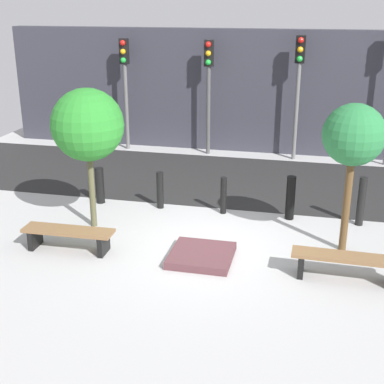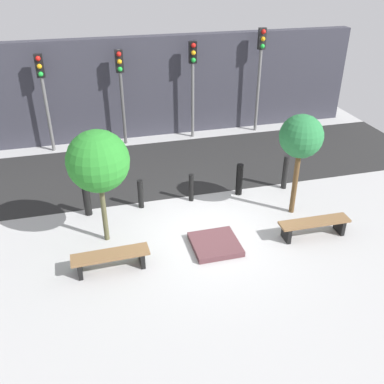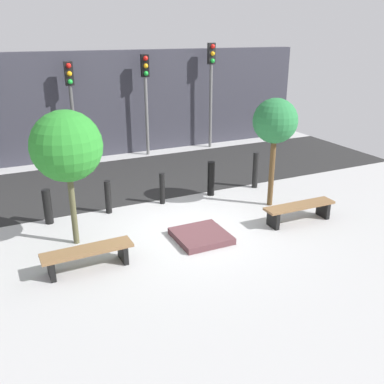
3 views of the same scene
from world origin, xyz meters
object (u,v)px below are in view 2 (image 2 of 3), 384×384
(planter_bed, at_px, (215,244))
(traffic_light_west, at_px, (43,86))
(tree_behind_right_bench, at_px, (301,137))
(bollard_center, at_px, (191,188))
(traffic_light_mid_east, at_px, (193,73))
(traffic_light_mid_west, at_px, (121,81))
(traffic_light_east, at_px, (260,62))
(bollard_far_right, at_px, (285,172))
(bollard_far_left, at_px, (87,201))
(bollard_left, at_px, (141,194))
(tree_behind_left_bench, at_px, (98,162))
(bollard_right, at_px, (239,180))
(bench_right, at_px, (314,225))
(bench_left, at_px, (111,258))

(planter_bed, distance_m, traffic_light_west, 8.62)
(tree_behind_right_bench, distance_m, bollard_center, 3.47)
(planter_bed, relative_size, traffic_light_mid_east, 0.32)
(planter_bed, xyz_separation_m, tree_behind_right_bench, (2.61, 1.03, 2.21))
(traffic_light_mid_west, bearing_deg, traffic_light_east, 0.01)
(tree_behind_right_bench, height_order, traffic_light_mid_west, traffic_light_mid_west)
(planter_bed, bearing_deg, bollard_far_right, 38.38)
(tree_behind_right_bench, bearing_deg, bollard_center, 152.67)
(bollard_far_left, height_order, bollard_left, bollard_left)
(tree_behind_right_bench, height_order, traffic_light_mid_east, traffic_light_mid_east)
(planter_bed, height_order, traffic_light_mid_west, traffic_light_mid_west)
(bollard_center, bearing_deg, bollard_left, 180.00)
(bollard_far_left, xyz_separation_m, bollard_center, (3.01, 0.00, -0.00))
(traffic_light_east, bearing_deg, planter_bed, -119.10)
(tree_behind_left_bench, relative_size, bollard_far_right, 2.74)
(bollard_right, bearing_deg, traffic_light_mid_east, 91.88)
(tree_behind_left_bench, distance_m, bollard_far_left, 2.27)
(bench_right, xyz_separation_m, traffic_light_mid_east, (-1.27, 7.44, 2.20))
(bollard_left, xyz_separation_m, traffic_light_east, (5.54, 4.86, 2.33))
(bollard_center, relative_size, traffic_light_mid_east, 0.24)
(tree_behind_left_bench, xyz_separation_m, bollard_left, (1.11, 1.35, -1.78))
(bollard_right, relative_size, traffic_light_west, 0.28)
(tree_behind_left_bench, bearing_deg, bollard_right, 18.16)
(planter_bed, xyz_separation_m, tree_behind_left_bench, (-2.61, 1.03, 2.15))
(bollard_right, height_order, traffic_light_west, traffic_light_west)
(tree_behind_right_bench, height_order, bollard_left, tree_behind_right_bench)
(bollard_center, bearing_deg, traffic_light_mid_west, 105.45)
(bench_left, xyz_separation_m, traffic_light_mid_west, (1.27, 7.44, 2.11))
(traffic_light_east, bearing_deg, bollard_right, -117.48)
(bench_left, distance_m, bollard_far_right, 6.19)
(traffic_light_mid_west, xyz_separation_m, traffic_light_east, (5.38, 0.00, 0.33))
(bollard_right, height_order, traffic_light_east, traffic_light_east)
(bollard_left, bearing_deg, tree_behind_right_bench, -18.16)
(tree_behind_left_bench, distance_m, traffic_light_mid_west, 6.34)
(traffic_light_east, bearing_deg, bollard_center, -129.67)
(bollard_far_left, height_order, bollard_far_right, bollard_far_right)
(bollard_far_right, relative_size, traffic_light_mid_east, 0.30)
(bollard_center, xyz_separation_m, traffic_light_west, (-4.03, 4.86, 2.00))
(traffic_light_west, bearing_deg, bench_right, -48.25)
(bench_left, height_order, traffic_light_mid_west, traffic_light_mid_west)
(bollard_center, height_order, traffic_light_mid_east, traffic_light_mid_east)
(tree_behind_left_bench, bearing_deg, planter_bed, -21.58)
(tree_behind_right_bench, height_order, bollard_far_right, tree_behind_right_bench)
(bench_left, relative_size, planter_bed, 1.53)
(bench_right, height_order, planter_bed, bench_right)
(bench_left, xyz_separation_m, tree_behind_left_bench, (0.00, 1.23, 1.90))
(traffic_light_mid_west, relative_size, traffic_light_mid_east, 0.96)
(bench_left, height_order, traffic_light_mid_east, traffic_light_mid_east)
(bollard_far_left, distance_m, bollard_left, 1.50)
(bollard_right, bearing_deg, traffic_light_west, 138.71)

